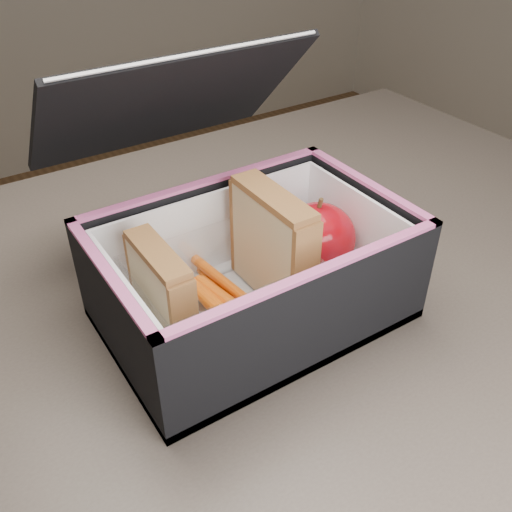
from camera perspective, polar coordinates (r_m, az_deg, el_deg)
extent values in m
cube|color=brown|center=(0.62, -2.34, -5.50)|extent=(1.20, 0.80, 0.03)
cube|color=#382D26|center=(1.34, 10.54, -0.80)|extent=(0.05, 0.05, 0.72)
cube|color=black|center=(0.63, -8.67, 14.96)|extent=(0.28, 0.14, 0.14)
cube|color=tan|center=(0.52, -10.11, -4.38)|extent=(0.01, 0.09, 0.09)
cube|color=#DA6674|center=(0.53, -9.33, -4.41)|extent=(0.01, 0.08, 0.09)
cube|color=tan|center=(0.53, -8.64, -3.83)|extent=(0.01, 0.09, 0.09)
cube|color=brown|center=(0.49, -9.90, 0.24)|extent=(0.02, 0.09, 0.01)
cube|color=tan|center=(0.56, 0.88, 0.54)|extent=(0.01, 0.10, 0.11)
cube|color=#DA6674|center=(0.57, 1.63, 0.46)|extent=(0.01, 0.10, 0.10)
cube|color=tan|center=(0.57, 2.38, 1.10)|extent=(0.01, 0.10, 0.11)
cube|color=brown|center=(0.53, 1.74, 5.90)|extent=(0.03, 0.11, 0.01)
cylinder|color=#D3611C|center=(0.57, -2.38, -4.68)|extent=(0.02, 0.09, 0.01)
cylinder|color=#D3611C|center=(0.56, -5.22, -4.20)|extent=(0.01, 0.09, 0.01)
cylinder|color=#D3611C|center=(0.54, -3.07, -4.46)|extent=(0.02, 0.09, 0.01)
cylinder|color=#D3611C|center=(0.56, -3.13, -5.78)|extent=(0.02, 0.09, 0.01)
cylinder|color=#D3611C|center=(0.56, -2.80, -4.44)|extent=(0.02, 0.09, 0.01)
cylinder|color=#D3611C|center=(0.55, -4.80, -4.04)|extent=(0.02, 0.09, 0.01)
cylinder|color=#D3611C|center=(0.57, -2.29, -5.02)|extent=(0.02, 0.09, 0.01)
cylinder|color=#D3611C|center=(0.59, -3.73, -2.22)|extent=(0.02, 0.09, 0.01)
cylinder|color=#D3611C|center=(0.54, -4.29, -4.92)|extent=(0.02, 0.09, 0.01)
cylinder|color=#D3611C|center=(0.59, -3.73, -3.52)|extent=(0.02, 0.09, 0.01)
cube|color=white|center=(0.63, 6.15, -1.43)|extent=(0.09, 0.09, 0.01)
ellipsoid|color=maroon|center=(0.60, 6.17, 1.83)|extent=(0.09, 0.09, 0.07)
cylinder|color=#483119|center=(0.58, 6.43, 5.20)|extent=(0.01, 0.01, 0.01)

